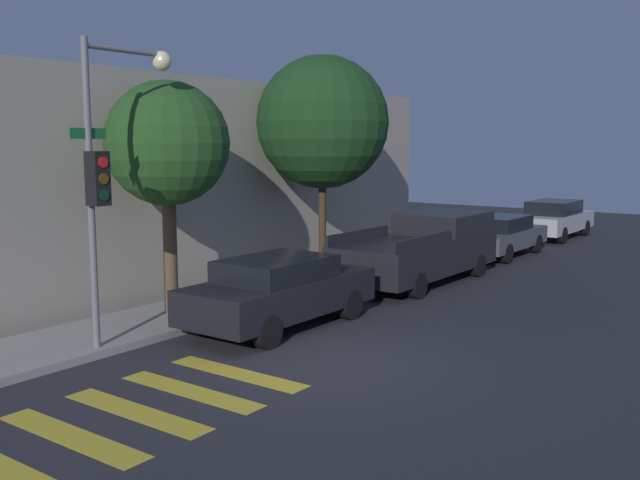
# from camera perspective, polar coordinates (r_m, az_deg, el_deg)

# --- Properties ---
(ground_plane) EXTENTS (60.00, 60.00, 0.00)m
(ground_plane) POSITION_cam_1_polar(r_m,az_deg,el_deg) (12.08, 0.54, -9.73)
(ground_plane) COLOR #28282D
(sidewalk) EXTENTS (26.00, 2.10, 0.14)m
(sidewalk) POSITION_cam_1_polar(r_m,az_deg,el_deg) (14.84, -13.01, -6.34)
(sidewalk) COLOR gray
(sidewalk) RESTS_ON ground
(building_row) EXTENTS (26.00, 6.00, 5.22)m
(building_row) POSITION_cam_1_polar(r_m,az_deg,el_deg) (18.05, -22.58, 3.91)
(building_row) COLOR #A89E8E
(building_row) RESTS_ON ground
(crosswalk) EXTENTS (4.50, 2.60, 0.00)m
(crosswalk) POSITION_cam_1_polar(r_m,az_deg,el_deg) (10.27, -14.52, -13.16)
(crosswalk) COLOR gold
(crosswalk) RESTS_ON ground
(traffic_light_pole) EXTENTS (2.18, 0.56, 5.36)m
(traffic_light_pole) POSITION_cam_1_polar(r_m,az_deg,el_deg) (12.72, -16.36, 6.76)
(traffic_light_pole) COLOR slate
(traffic_light_pole) RESTS_ON ground
(sedan_near_corner) EXTENTS (4.28, 1.80, 1.41)m
(sedan_near_corner) POSITION_cam_1_polar(r_m,az_deg,el_deg) (14.14, -3.28, -4.03)
(sedan_near_corner) COLOR black
(sedan_near_corner) RESTS_ON ground
(pickup_truck) EXTENTS (5.58, 2.13, 1.74)m
(pickup_truck) POSITION_cam_1_polar(r_m,az_deg,el_deg) (19.05, 8.19, -0.64)
(pickup_truck) COLOR black
(pickup_truck) RESTS_ON ground
(sedan_middle) EXTENTS (4.25, 1.77, 1.31)m
(sedan_middle) POSITION_cam_1_polar(r_m,az_deg,el_deg) (23.82, 14.13, 0.42)
(sedan_middle) COLOR #4C5156
(sedan_middle) RESTS_ON ground
(sedan_far_end) EXTENTS (4.64, 1.75, 1.46)m
(sedan_far_end) POSITION_cam_1_polar(r_m,az_deg,el_deg) (28.98, 18.23, 1.65)
(sedan_far_end) COLOR #B7BABF
(sedan_far_end) RESTS_ON ground
(tree_near_corner) EXTENTS (2.53, 2.53, 4.89)m
(tree_near_corner) POSITION_cam_1_polar(r_m,az_deg,el_deg) (14.81, -12.13, 7.46)
(tree_near_corner) COLOR brown
(tree_near_corner) RESTS_ON ground
(tree_midblock) EXTENTS (3.46, 3.46, 5.91)m
(tree_midblock) POSITION_cam_1_polar(r_m,az_deg,el_deg) (18.81, 0.19, 9.38)
(tree_midblock) COLOR #42301E
(tree_midblock) RESTS_ON ground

